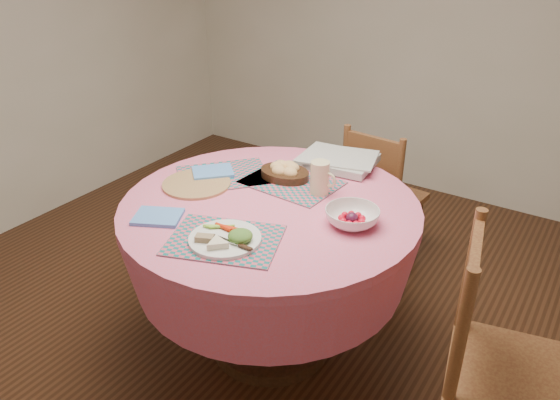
{
  "coord_description": "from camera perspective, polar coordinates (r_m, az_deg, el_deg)",
  "views": [
    {
      "loc": [
        1.12,
        -1.63,
        1.8
      ],
      "look_at": [
        0.05,
        0.0,
        0.78
      ],
      "focal_mm": 35.0,
      "sensor_mm": 36.0,
      "label": 1
    }
  ],
  "objects": [
    {
      "name": "chair_right",
      "position": [
        2.0,
        21.84,
        -15.53
      ],
      "size": [
        0.5,
        0.52,
        0.95
      ],
      "rotation": [
        0.0,
        0.0,
        1.77
      ],
      "color": "brown",
      "rests_on": "ground"
    },
    {
      "name": "newspaper_stack",
      "position": [
        2.59,
        6.08,
        4.21
      ],
      "size": [
        0.39,
        0.32,
        0.04
      ],
      "rotation": [
        0.0,
        0.0,
        0.1
      ],
      "color": "silver",
      "rests_on": "dining_table"
    },
    {
      "name": "placemat_front",
      "position": [
        2.0,
        -5.82,
        -4.18
      ],
      "size": [
        0.48,
        0.42,
        0.01
      ],
      "primitive_type": "cube",
      "rotation": [
        0.0,
        0.0,
        0.35
      ],
      "color": "#13696C",
      "rests_on": "dining_table"
    },
    {
      "name": "placemat_back",
      "position": [
        2.41,
        1.22,
        1.84
      ],
      "size": [
        0.42,
        0.33,
        0.01
      ],
      "primitive_type": "cube",
      "rotation": [
        0.0,
        0.0,
        -0.07
      ],
      "color": "#13696C",
      "rests_on": "dining_table"
    },
    {
      "name": "ground",
      "position": [
        2.68,
        -0.93,
        -14.67
      ],
      "size": [
        4.0,
        4.0,
        0.0
      ],
      "primitive_type": "plane",
      "color": "#331C0F",
      "rests_on": "ground"
    },
    {
      "name": "napkin_near",
      "position": [
        2.18,
        -12.64,
        -1.72
      ],
      "size": [
        0.22,
        0.21,
        0.01
      ],
      "primitive_type": "cube",
      "rotation": [
        0.0,
        0.0,
        0.46
      ],
      "color": "#578FE1",
      "rests_on": "dining_table"
    },
    {
      "name": "bread_bowl",
      "position": [
        2.44,
        0.51,
        3.09
      ],
      "size": [
        0.23,
        0.23,
        0.08
      ],
      "color": "black",
      "rests_on": "placemat_back"
    },
    {
      "name": "napkin_far",
      "position": [
        2.51,
        -7.04,
        2.94
      ],
      "size": [
        0.23,
        0.23,
        0.01
      ],
      "primitive_type": "cube",
      "rotation": [
        0.0,
        0.0,
        0.8
      ],
      "color": "#578FE1",
      "rests_on": "placemat_left"
    },
    {
      "name": "wicker_trivet",
      "position": [
        2.42,
        -8.71,
        1.68
      ],
      "size": [
        0.3,
        0.3,
        0.01
      ],
      "primitive_type": "cylinder",
      "color": "#A46B47",
      "rests_on": "dining_table"
    },
    {
      "name": "chair_back",
      "position": [
        3.05,
        10.37,
        0.55
      ],
      "size": [
        0.42,
        0.4,
        0.84
      ],
      "rotation": [
        0.0,
        0.0,
        3.05
      ],
      "color": "brown",
      "rests_on": "ground"
    },
    {
      "name": "placemat_left",
      "position": [
        2.49,
        -5.9,
        2.59
      ],
      "size": [
        0.49,
        0.5,
        0.01
      ],
      "primitive_type": "cube",
      "rotation": [
        0.0,
        0.0,
        0.85
      ],
      "color": "#13696C",
      "rests_on": "dining_table"
    },
    {
      "name": "latte_mug",
      "position": [
        2.29,
        4.23,
        2.34
      ],
      "size": [
        0.12,
        0.08,
        0.14
      ],
      "color": "beige",
      "rests_on": "placemat_back"
    },
    {
      "name": "dinner_plate",
      "position": [
        1.97,
        -5.72,
        -3.99
      ],
      "size": [
        0.26,
        0.26,
        0.05
      ],
      "rotation": [
        0.0,
        0.0,
        0.42
      ],
      "color": "white",
      "rests_on": "placemat_front"
    },
    {
      "name": "dining_table",
      "position": [
        2.34,
        -1.03,
        -4.56
      ],
      "size": [
        1.24,
        1.24,
        0.75
      ],
      "color": "pink",
      "rests_on": "ground"
    },
    {
      "name": "fruit_bowl",
      "position": [
        2.09,
        7.54,
        -1.8
      ],
      "size": [
        0.26,
        0.26,
        0.06
      ],
      "rotation": [
        0.0,
        0.0,
        -0.29
      ],
      "color": "white",
      "rests_on": "dining_table"
    }
  ]
}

